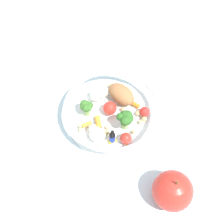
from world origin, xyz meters
name	(u,v)px	position (x,y,z in m)	size (l,w,h in m)	color
ground_plane	(116,112)	(0.00, 0.00, 0.00)	(2.40, 2.40, 0.00)	silver
food_container	(112,111)	(0.02, -0.01, 0.03)	(0.22, 0.22, 0.06)	white
loose_apple	(172,191)	(0.20, 0.13, 0.04)	(0.08, 0.08, 0.09)	red
folded_napkin	(115,47)	(-0.21, -0.02, 0.00)	(0.12, 0.15, 0.01)	silver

